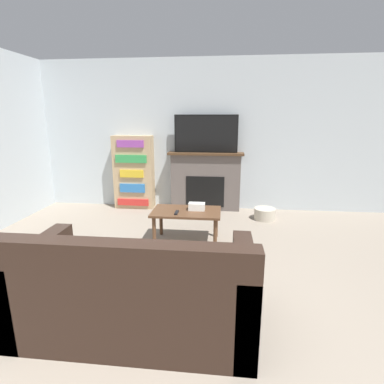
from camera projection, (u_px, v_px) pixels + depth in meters
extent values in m
cube|color=silver|center=(203.00, 136.00, 5.47)|extent=(7.00, 0.06, 2.70)
cube|color=#605651|center=(205.00, 182.00, 5.53)|extent=(1.26, 0.22, 1.03)
cube|color=black|center=(205.00, 192.00, 5.46)|extent=(0.69, 0.01, 0.57)
cube|color=#4C331E|center=(206.00, 154.00, 5.38)|extent=(1.36, 0.28, 0.04)
cube|color=black|center=(206.00, 134.00, 5.30)|extent=(1.13, 0.03, 0.66)
cube|color=black|center=(206.00, 134.00, 5.28)|extent=(1.09, 0.01, 0.63)
cube|color=black|center=(139.00, 300.00, 2.48)|extent=(1.86, 0.92, 0.43)
cube|color=black|center=(120.00, 275.00, 2.00)|extent=(1.86, 0.16, 0.47)
cube|color=black|center=(40.00, 281.00, 2.53)|extent=(0.16, 0.92, 0.69)
cube|color=black|center=(243.00, 293.00, 2.36)|extent=(0.16, 0.92, 0.69)
cube|color=silver|center=(81.00, 264.00, 2.34)|extent=(0.36, 0.14, 0.28)
cube|color=brown|center=(186.00, 212.00, 4.08)|extent=(0.93, 0.56, 0.03)
cylinder|color=brown|center=(154.00, 232.00, 3.96)|extent=(0.05, 0.05, 0.42)
cylinder|color=brown|center=(215.00, 234.00, 3.88)|extent=(0.05, 0.05, 0.42)
cylinder|color=brown|center=(161.00, 221.00, 4.39)|extent=(0.05, 0.05, 0.42)
cylinder|color=brown|center=(216.00, 223.00, 4.30)|extent=(0.05, 0.05, 0.42)
cube|color=white|center=(197.00, 207.00, 4.09)|extent=(0.22, 0.12, 0.10)
cube|color=black|center=(177.00, 213.00, 3.96)|extent=(0.04, 0.15, 0.02)
cube|color=tan|center=(134.00, 172.00, 5.62)|extent=(0.73, 0.26, 1.36)
cube|color=red|center=(133.00, 202.00, 5.61)|extent=(0.59, 0.03, 0.12)
cube|color=#2D70B7|center=(132.00, 188.00, 5.54)|extent=(0.47, 0.03, 0.16)
cube|color=gold|center=(132.00, 174.00, 5.48)|extent=(0.44, 0.03, 0.14)
cube|color=green|center=(131.00, 159.00, 5.41)|extent=(0.58, 0.03, 0.14)
cube|color=purple|center=(130.00, 144.00, 5.34)|extent=(0.49, 0.03, 0.13)
cylinder|color=#BCB29E|center=(265.00, 214.00, 5.07)|extent=(0.36, 0.36, 0.19)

